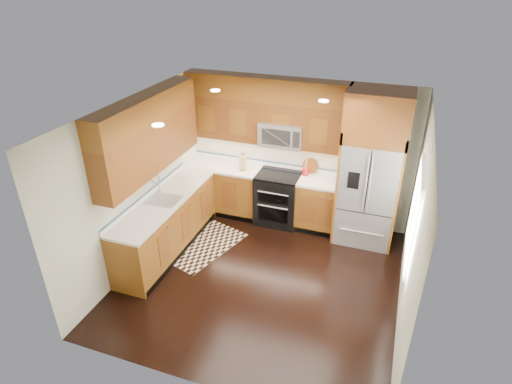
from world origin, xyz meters
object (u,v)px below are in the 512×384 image
(rug, at_px, (204,245))
(knife_block, at_px, (243,162))
(refrigerator, at_px, (371,170))
(utensil_crock, at_px, (305,170))
(range, at_px, (278,198))

(rug, relative_size, knife_block, 4.46)
(refrigerator, height_order, knife_block, refrigerator)
(knife_block, bearing_deg, utensil_crock, 5.72)
(refrigerator, relative_size, rug, 1.86)
(refrigerator, height_order, utensil_crock, refrigerator)
(range, distance_m, refrigerator, 1.76)
(rug, bearing_deg, range, 68.51)
(refrigerator, xyz_separation_m, knife_block, (-2.24, 0.07, -0.24))
(refrigerator, distance_m, rug, 3.04)
(knife_block, relative_size, utensil_crock, 1.04)
(range, xyz_separation_m, refrigerator, (1.55, -0.04, 0.83))
(range, relative_size, rug, 0.68)
(refrigerator, bearing_deg, utensil_crock, 170.75)
(range, bearing_deg, knife_block, 177.55)
(rug, height_order, utensil_crock, utensil_crock)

